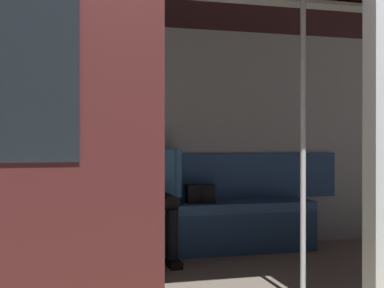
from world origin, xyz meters
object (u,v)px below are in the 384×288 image
(train_car, at_px, (194,78))
(book, at_px, (103,204))
(person_seated, at_px, (153,181))
(grab_pole_door, at_px, (155,138))
(grab_pole_far, at_px, (303,138))
(bench_seat, at_px, (176,216))
(handbag, at_px, (200,194))

(train_car, bearing_deg, book, -61.01)
(train_car, distance_m, person_seated, 1.22)
(grab_pole_door, height_order, grab_pole_far, same)
(person_seated, relative_size, book, 5.46)
(bench_seat, height_order, book, book)
(train_car, relative_size, grab_pole_far, 3.01)
(handbag, bearing_deg, bench_seat, 9.03)
(bench_seat, height_order, grab_pole_far, grab_pole_far)
(bench_seat, height_order, person_seated, person_seated)
(bench_seat, xyz_separation_m, book, (0.65, -0.07, 0.13))
(book, bearing_deg, grab_pole_door, 89.51)
(train_car, height_order, handbag, train_car)
(train_car, relative_size, person_seated, 5.33)
(handbag, distance_m, grab_pole_far, 1.66)
(bench_seat, xyz_separation_m, handbag, (-0.24, -0.04, 0.20))
(handbag, distance_m, grab_pole_door, 1.88)
(train_car, bearing_deg, grab_pole_door, 58.60)
(handbag, height_order, book, handbag)
(grab_pole_far, bearing_deg, handbag, -80.83)
(person_seated, height_order, grab_pole_door, grab_pole_door)
(person_seated, bearing_deg, grab_pole_far, 115.69)
(book, bearing_deg, bench_seat, 168.08)
(train_car, distance_m, bench_seat, 1.49)
(handbag, xyz_separation_m, grab_pole_door, (0.73, 1.66, 0.50))
(person_seated, relative_size, handbag, 4.62)
(book, xyz_separation_m, grab_pole_door, (-0.16, 1.69, 0.58))
(train_car, bearing_deg, bench_seat, -95.05)
(bench_seat, xyz_separation_m, grab_pole_far, (-0.49, 1.52, 0.70))
(train_car, distance_m, grab_pole_door, 0.89)
(train_car, height_order, grab_pole_door, train_car)
(person_seated, xyz_separation_m, grab_pole_far, (-0.71, 1.47, 0.37))
(bench_seat, relative_size, grab_pole_door, 1.26)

